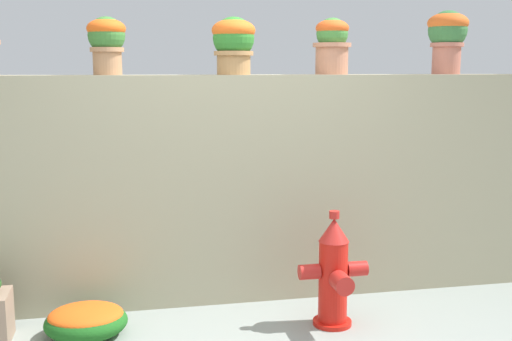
% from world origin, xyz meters
% --- Properties ---
extents(stone_wall, '(5.74, 0.36, 1.66)m').
position_xyz_m(stone_wall, '(0.00, 1.30, 0.83)').
color(stone_wall, tan).
rests_on(stone_wall, ground).
extents(potted_plant_2, '(0.26, 0.26, 0.39)m').
position_xyz_m(potted_plant_2, '(-0.82, 1.28, 1.90)').
color(potted_plant_2, '#AD7A53').
rests_on(potted_plant_2, stone_wall).
extents(potted_plant_3, '(0.31, 0.31, 0.41)m').
position_xyz_m(potted_plant_3, '(0.05, 1.27, 1.89)').
color(potted_plant_3, '#B07F4C').
rests_on(potted_plant_3, stone_wall).
extents(potted_plant_4, '(0.29, 0.29, 0.41)m').
position_xyz_m(potted_plant_4, '(0.80, 1.33, 1.89)').
color(potted_plant_4, tan).
rests_on(potted_plant_4, stone_wall).
extents(potted_plant_5, '(0.31, 0.31, 0.48)m').
position_xyz_m(potted_plant_5, '(1.73, 1.33, 1.96)').
color(potted_plant_5, '#BE6C58').
rests_on(potted_plant_5, stone_wall).
extents(fire_hydrant, '(0.46, 0.38, 0.78)m').
position_xyz_m(fire_hydrant, '(0.60, 0.60, 0.35)').
color(fire_hydrant, red).
rests_on(fire_hydrant, ground).
extents(flower_bush_left, '(0.53, 0.47, 0.21)m').
position_xyz_m(flower_bush_left, '(-1.00, 0.75, 0.11)').
color(flower_bush_left, '#1C5B1B').
rests_on(flower_bush_left, ground).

